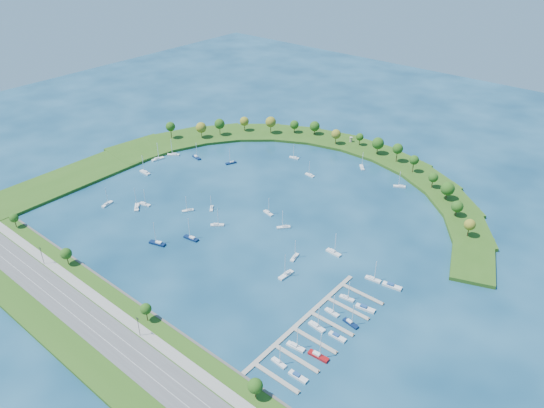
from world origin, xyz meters
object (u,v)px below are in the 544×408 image
Objects in this scene: docked_boat_4 at (317,326)px; docked_boat_6 at (332,312)px; docked_boat_1 at (298,376)px; docked_boat_2 at (296,346)px; moored_boat_5 at (217,224)px; moored_boat_7 at (173,154)px; moored_boat_19 at (158,159)px; docked_boat_0 at (279,362)px; docked_boat_9 at (365,308)px; moored_boat_4 at (191,238)px; docked_boat_8 at (347,298)px; moored_boat_13 at (196,157)px; moored_boat_17 at (310,175)px; moored_boat_3 at (188,210)px; moored_boat_15 at (286,274)px; docked_boat_5 at (337,337)px; moored_boat_8 at (334,252)px; moored_boat_1 at (362,167)px; moored_boat_9 at (107,204)px; moored_boat_18 at (268,212)px; moored_boat_21 at (284,227)px; moored_boat_2 at (231,162)px; docked_boat_3 at (318,355)px; moored_boat_6 at (294,157)px; moored_boat_10 at (137,207)px; moored_boat_11 at (145,172)px; moored_boat_16 at (157,243)px; dock_system at (316,327)px; moored_boat_0 at (145,204)px; harbor_tower at (351,139)px; docked_boat_11 at (392,286)px; moored_boat_14 at (295,257)px; docked_boat_10 at (373,279)px; docked_boat_7 at (351,323)px; moored_boat_12 at (212,208)px.

docked_boat_4 is 1.15× the size of docked_boat_6.
docked_boat_2 is (-10.46, 12.05, 0.28)m from docked_boat_1.
docked_boat_2 is at bearing -68.40° from moored_boat_5.
moored_boat_19 reaches higher than moored_boat_7.
docked_boat_0 is 1.12× the size of docked_boat_9.
moored_boat_4 is 1.25× the size of docked_boat_8.
moored_boat_7 is at bearing -143.63° from moored_boat_13.
moored_boat_3 is at bearing 77.35° from moored_boat_17.
moored_boat_15 is 1.65× the size of docked_boat_5.
moored_boat_8 is 47.05m from docked_boat_6.
moored_boat_9 is (-96.28, -146.90, 0.00)m from moored_boat_1.
moored_boat_18 is (15.88, 48.78, -0.07)m from moored_boat_4.
moored_boat_21 is (125.35, -24.29, -0.05)m from moored_boat_7.
docked_boat_3 reaches higher than moored_boat_2.
moored_boat_3 is 0.96× the size of moored_boat_6.
docked_boat_4 is at bearing -143.64° from moored_boat_10.
moored_boat_11 is 1.25× the size of docked_boat_0.
docked_boat_2 reaches higher than docked_boat_8.
moored_boat_16 reaches higher than docked_boat_0.
docked_boat_1 is at bearing -102.11° from moored_boat_19.
moored_boat_4 is at bearing 172.79° from dock_system.
dock_system is 173.56m from moored_boat_2.
moored_boat_2 is 0.83× the size of moored_boat_16.
moored_boat_15 is at bearing 176.78° from docked_boat_9.
docked_boat_1 is at bearing -27.58° from moored_boat_0.
moored_boat_19 is (-75.89, -66.37, 0.08)m from moored_boat_6.
docked_boat_2 is (93.58, -46.24, 0.02)m from moored_boat_5.
docked_boat_1 is (124.98, -159.71, -0.23)m from moored_boat_6.
docked_boat_1 is (155.04, -123.38, -0.26)m from moored_boat_2.
moored_boat_10 reaches higher than moored_boat_17.
harbor_tower reaches higher than docked_boat_1.
moored_boat_4 is 92.01m from moored_boat_11.
docked_boat_8 is at bearing 167.16° from moored_boat_1.
harbor_tower is 0.40× the size of docked_boat_11.
moored_boat_14 is 79.64m from docked_boat_1.
docked_boat_11 is at bearing -177.45° from moored_boat_11.
moored_boat_4 is 106.29m from docked_boat_9.
docked_boat_10 is at bearing 95.37° from docked_boat_1.
moored_boat_15 is 1.00× the size of moored_boat_19.
docked_boat_3 is 25.21m from docked_boat_7.
moored_boat_15 is 1.38× the size of docked_boat_11.
moored_boat_14 is (79.84, 3.87, 0.02)m from moored_boat_3.
moored_boat_11 is at bearing -45.48° from moored_boat_21.
dock_system is at bearing 133.58° from moored_boat_17.
moored_boat_19 is (-80.76, 23.91, 0.11)m from moored_boat_12.
moored_boat_9 is 1.09× the size of moored_boat_14.
moored_boat_4 is 1.03× the size of moored_boat_8.
docked_boat_4 is at bearing -61.99° from harbor_tower.
docked_boat_0 reaches higher than harbor_tower.
docked_boat_10 is at bearing -2.01° from moored_boat_13.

